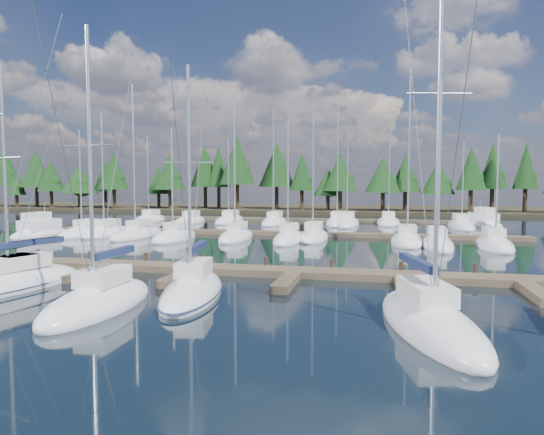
% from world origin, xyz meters
% --- Properties ---
extents(ground, '(260.00, 260.00, 0.00)m').
position_xyz_m(ground, '(0.00, 30.00, 0.00)').
color(ground, black).
rests_on(ground, ground).
extents(far_shore, '(220.00, 30.00, 0.60)m').
position_xyz_m(far_shore, '(0.00, 90.00, 0.30)').
color(far_shore, '#2C2718').
rests_on(far_shore, ground).
extents(main_dock, '(44.00, 6.13, 0.90)m').
position_xyz_m(main_dock, '(0.00, 17.36, 0.20)').
color(main_dock, brown).
rests_on(main_dock, ground).
extents(back_docks, '(50.00, 21.80, 0.40)m').
position_xyz_m(back_docks, '(0.00, 49.58, 0.20)').
color(back_docks, brown).
rests_on(back_docks, ground).
extents(front_sailboat_1, '(4.86, 9.85, 15.59)m').
position_xyz_m(front_sailboat_1, '(-7.60, 10.67, 0.29)').
color(front_sailboat_1, silver).
rests_on(front_sailboat_1, ground).
extents(front_sailboat_2, '(4.76, 8.08, 12.07)m').
position_xyz_m(front_sailboat_2, '(-7.51, 11.67, 0.28)').
color(front_sailboat_2, silver).
rests_on(front_sailboat_2, ground).
extents(front_sailboat_3, '(2.70, 7.66, 12.52)m').
position_xyz_m(front_sailboat_3, '(-0.93, 8.74, 0.29)').
color(front_sailboat_3, silver).
rests_on(front_sailboat_3, ground).
extents(front_sailboat_4, '(3.82, 8.24, 11.46)m').
position_xyz_m(front_sailboat_4, '(2.16, 11.59, 0.28)').
color(front_sailboat_4, silver).
rests_on(front_sailboat_4, ground).
extents(front_sailboat_5, '(4.66, 9.17, 15.32)m').
position_xyz_m(front_sailboat_5, '(12.53, 8.63, 0.30)').
color(front_sailboat_5, silver).
rests_on(front_sailboat_5, ground).
extents(back_sailboat_rows, '(44.81, 32.46, 16.25)m').
position_xyz_m(back_sailboat_rows, '(-0.23, 44.94, 0.26)').
color(back_sailboat_rows, silver).
rests_on(back_sailboat_rows, ground).
extents(motor_yacht_left, '(2.80, 8.05, 3.99)m').
position_xyz_m(motor_yacht_left, '(-23.80, 34.29, 0.45)').
color(motor_yacht_left, silver).
rests_on(motor_yacht_left, ground).
extents(motor_yacht_right, '(5.02, 8.34, 3.94)m').
position_xyz_m(motor_yacht_right, '(23.88, 57.12, 0.44)').
color(motor_yacht_right, silver).
rests_on(motor_yacht_right, ground).
extents(tree_line, '(185.85, 11.85, 13.91)m').
position_xyz_m(tree_line, '(-1.20, 80.18, 7.51)').
color(tree_line, black).
rests_on(tree_line, far_shore).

